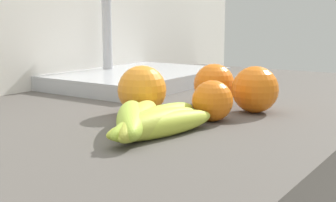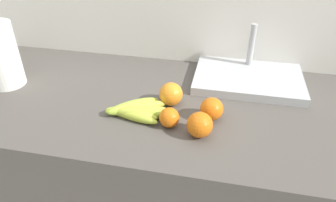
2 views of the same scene
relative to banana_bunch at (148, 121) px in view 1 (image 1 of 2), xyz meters
name	(u,v)px [view 1 (image 1 of 2)]	position (x,y,z in m)	size (l,w,h in m)	color
banana_bunch	(148,121)	(0.00, 0.00, 0.00)	(0.22, 0.16, 0.04)	#BBCB3F
orange_front	(212,101)	(0.12, -0.03, 0.01)	(0.06, 0.06, 0.06)	orange
orange_back_right	(214,84)	(0.25, 0.03, 0.02)	(0.08, 0.08, 0.08)	orange
orange_back_left	(142,90)	(0.10, 0.09, 0.02)	(0.08, 0.08, 0.08)	orange
orange_center	(255,89)	(0.22, -0.06, 0.02)	(0.08, 0.08, 0.08)	orange
sink_basin	(138,77)	(0.37, 0.31, 0.00)	(0.41, 0.28, 0.20)	#B7BABF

